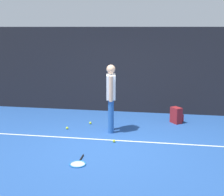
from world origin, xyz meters
name	(u,v)px	position (x,y,z in m)	size (l,w,h in m)	color
ground_plane	(109,145)	(0.00, 0.00, 0.00)	(12.00, 12.00, 0.00)	#234C93
back_fence	(126,70)	(0.00, 3.00, 1.30)	(10.00, 0.10, 2.60)	black
court_line	(112,140)	(0.00, 0.33, 0.00)	(9.00, 0.05, 0.00)	white
tennis_player	(111,94)	(-0.12, 0.98, 0.97)	(0.29, 0.52, 1.70)	#2659A5
tennis_racket	(78,163)	(-0.42, -1.09, 0.01)	(0.33, 0.61, 0.03)	black
backpack	(177,115)	(1.54, 2.00, 0.21)	(0.38, 0.38, 0.44)	maroon
tennis_ball_near_player	(114,141)	(0.08, 0.20, 0.03)	(0.07, 0.07, 0.07)	#CCE033
tennis_ball_by_fence	(67,128)	(-1.28, 0.95, 0.03)	(0.07, 0.07, 0.07)	#CCE033
tennis_ball_mid_court	(90,123)	(-0.78, 1.49, 0.03)	(0.07, 0.07, 0.07)	#CCE033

